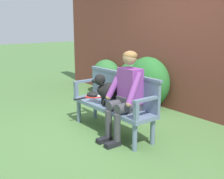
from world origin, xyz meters
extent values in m
plane|color=#4C753D|center=(0.00, 0.00, 0.00)|extent=(40.00, 40.00, 0.00)
cube|color=brown|center=(0.00, 1.82, 1.24)|extent=(8.00, 0.30, 2.48)
ellipsoid|color=#286B2D|center=(-0.66, 1.44, 0.52)|extent=(1.00, 0.73, 1.04)
ellipsoid|color=#286B2D|center=(-0.98, 1.45, 0.47)|extent=(0.97, 0.88, 0.95)
ellipsoid|color=#337538|center=(-2.15, 1.48, 0.41)|extent=(0.82, 0.65, 0.83)
cube|color=slate|center=(0.00, 0.00, 0.42)|extent=(1.61, 0.47, 0.06)
cylinder|color=slate|center=(-0.72, -0.17, 0.19)|extent=(0.07, 0.07, 0.39)
cylinder|color=slate|center=(0.72, -0.17, 0.19)|extent=(0.07, 0.07, 0.39)
cylinder|color=slate|center=(-0.72, 0.17, 0.19)|extent=(0.07, 0.07, 0.39)
cylinder|color=slate|center=(0.72, 0.17, 0.19)|extent=(0.07, 0.07, 0.39)
cube|color=slate|center=(0.00, 0.20, 0.68)|extent=(1.61, 0.05, 0.46)
cube|color=slate|center=(0.00, 0.20, 0.93)|extent=(1.65, 0.06, 0.04)
cube|color=slate|center=(-0.76, -0.19, 0.57)|extent=(0.06, 0.06, 0.24)
cube|color=slate|center=(-0.76, 0.00, 0.71)|extent=(0.06, 0.47, 0.04)
cube|color=slate|center=(0.76, -0.19, 0.57)|extent=(0.06, 0.06, 0.24)
cube|color=slate|center=(0.76, 0.00, 0.71)|extent=(0.06, 0.47, 0.04)
cube|color=black|center=(0.24, -0.33, 0.04)|extent=(0.10, 0.24, 0.07)
cylinder|color=#3D3D42|center=(0.24, -0.25, 0.27)|extent=(0.10, 0.10, 0.40)
cylinder|color=#3D3D42|center=(0.24, -0.10, 0.53)|extent=(0.15, 0.30, 0.15)
cube|color=black|center=(0.44, -0.33, 0.04)|extent=(0.10, 0.24, 0.07)
cylinder|color=#3D3D42|center=(0.44, -0.25, 0.27)|extent=(0.10, 0.10, 0.40)
cylinder|color=#3D3D42|center=(0.44, -0.10, 0.53)|extent=(0.15, 0.30, 0.15)
cube|color=#3D3D42|center=(0.34, 0.05, 0.55)|extent=(0.32, 0.24, 0.20)
cube|color=#843D93|center=(0.34, 0.07, 0.81)|extent=(0.34, 0.22, 0.52)
cylinder|color=#843D93|center=(0.13, -0.04, 0.83)|extent=(0.14, 0.32, 0.44)
sphere|color=tan|center=(0.11, -0.15, 0.63)|extent=(0.09, 0.09, 0.09)
cylinder|color=#843D93|center=(0.55, -0.04, 0.83)|extent=(0.14, 0.32, 0.44)
sphere|color=tan|center=(0.57, -0.15, 0.63)|extent=(0.09, 0.09, 0.09)
sphere|color=tan|center=(0.34, 0.05, 1.22)|extent=(0.20, 0.20, 0.20)
ellipsoid|color=olive|center=(0.34, 0.06, 1.25)|extent=(0.21, 0.21, 0.14)
cylinder|color=black|center=(-0.16, -0.06, 0.49)|extent=(0.05, 0.05, 0.09)
cylinder|color=black|center=(-0.05, -0.12, 0.49)|extent=(0.05, 0.05, 0.09)
cylinder|color=black|center=(-0.07, 0.12, 0.49)|extent=(0.05, 0.05, 0.09)
cylinder|color=black|center=(0.05, 0.06, 0.49)|extent=(0.05, 0.05, 0.09)
ellipsoid|color=black|center=(-0.06, 0.00, 0.66)|extent=(0.37, 0.41, 0.28)
sphere|color=black|center=(-0.11, -0.11, 0.68)|extent=(0.16, 0.16, 0.16)
sphere|color=black|center=(-0.13, -0.14, 0.85)|extent=(0.17, 0.17, 0.17)
ellipsoid|color=black|center=(-0.17, -0.20, 0.83)|extent=(0.11, 0.12, 0.06)
ellipsoid|color=black|center=(-0.19, -0.09, 0.84)|extent=(0.06, 0.06, 0.13)
ellipsoid|color=black|center=(-0.06, -0.16, 0.84)|extent=(0.06, 0.06, 0.13)
sphere|color=black|center=(0.02, 0.15, 0.71)|extent=(0.08, 0.08, 0.08)
torus|color=red|center=(-0.61, 0.08, 0.46)|extent=(0.30, 0.30, 0.02)
cylinder|color=silver|center=(-0.61, 0.08, 0.45)|extent=(0.25, 0.25, 0.00)
cube|color=red|center=(-0.60, -0.09, 0.46)|extent=(0.04, 0.07, 0.02)
cylinder|color=black|center=(-0.59, -0.23, 0.46)|extent=(0.04, 0.22, 0.03)
ellipsoid|color=black|center=(-0.61, 0.04, 0.49)|extent=(0.23, 0.19, 0.09)
camera|label=1|loc=(3.34, -2.58, 1.70)|focal=45.04mm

